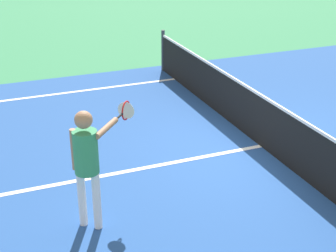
% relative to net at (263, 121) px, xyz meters
% --- Properties ---
extents(ground_plane, '(60.00, 60.00, 0.00)m').
position_rel_net_xyz_m(ground_plane, '(0.00, 0.00, -0.49)').
color(ground_plane, '#337F51').
extents(court_surface_inbounds, '(10.62, 24.40, 0.00)m').
position_rel_net_xyz_m(court_surface_inbounds, '(0.00, 0.00, -0.49)').
color(court_surface_inbounds, '#234C93').
rests_on(court_surface_inbounds, ground_plane).
extents(line_center_service, '(0.10, 6.40, 0.01)m').
position_rel_net_xyz_m(line_center_service, '(0.00, -3.20, -0.49)').
color(line_center_service, white).
rests_on(line_center_service, ground_plane).
extents(net, '(9.91, 0.09, 1.07)m').
position_rel_net_xyz_m(net, '(0.00, 0.00, 0.00)').
color(net, '#33383D').
rests_on(net, ground_plane).
extents(player_near, '(0.86, 1.00, 1.69)m').
position_rel_net_xyz_m(player_near, '(1.25, -3.43, 0.56)').
color(player_near, white).
rests_on(player_near, ground_plane).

